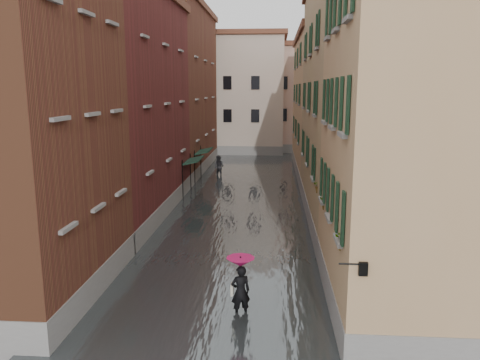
% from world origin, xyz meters
% --- Properties ---
extents(ground, '(120.00, 120.00, 0.00)m').
position_xyz_m(ground, '(0.00, 0.00, 0.00)').
color(ground, slate).
rests_on(ground, ground).
extents(floodwater, '(10.00, 60.00, 0.20)m').
position_xyz_m(floodwater, '(0.00, 13.00, 0.10)').
color(floodwater, '#464C4D').
rests_on(floodwater, ground).
extents(building_left_near, '(6.00, 8.00, 13.00)m').
position_xyz_m(building_left_near, '(-7.00, -2.00, 6.50)').
color(building_left_near, brown).
rests_on(building_left_near, ground).
extents(building_left_mid, '(6.00, 14.00, 12.50)m').
position_xyz_m(building_left_mid, '(-7.00, 9.00, 6.25)').
color(building_left_mid, maroon).
rests_on(building_left_mid, ground).
extents(building_left_far, '(6.00, 16.00, 14.00)m').
position_xyz_m(building_left_far, '(-7.00, 24.00, 7.00)').
color(building_left_far, brown).
rests_on(building_left_far, ground).
extents(building_right_near, '(6.00, 8.00, 11.50)m').
position_xyz_m(building_right_near, '(7.00, -2.00, 5.75)').
color(building_right_near, tan).
rests_on(building_right_near, ground).
extents(building_right_mid, '(6.00, 14.00, 13.00)m').
position_xyz_m(building_right_mid, '(7.00, 9.00, 6.50)').
color(building_right_mid, '#96775B').
rests_on(building_right_mid, ground).
extents(building_right_far, '(6.00, 16.00, 11.50)m').
position_xyz_m(building_right_far, '(7.00, 24.00, 5.75)').
color(building_right_far, tan).
rests_on(building_right_far, ground).
extents(building_end_cream, '(12.00, 9.00, 13.00)m').
position_xyz_m(building_end_cream, '(-3.00, 38.00, 6.50)').
color(building_end_cream, '#B19F8D').
rests_on(building_end_cream, ground).
extents(building_end_pink, '(10.00, 9.00, 12.00)m').
position_xyz_m(building_end_pink, '(6.00, 40.00, 6.00)').
color(building_end_pink, tan).
rests_on(building_end_pink, ground).
extents(awning_near, '(1.09, 3.05, 2.80)m').
position_xyz_m(awning_near, '(-3.49, 14.33, 2.47)').
color(awning_near, black).
rests_on(awning_near, ground).
extents(awning_far, '(1.09, 3.07, 2.80)m').
position_xyz_m(awning_far, '(-3.49, 19.10, 2.47)').
color(awning_far, black).
rests_on(awning_far, ground).
extents(wall_lantern, '(0.71, 0.22, 0.35)m').
position_xyz_m(wall_lantern, '(4.33, -6.00, 3.01)').
color(wall_lantern, black).
rests_on(wall_lantern, ground).
extents(window_planters, '(0.59, 8.22, 0.84)m').
position_xyz_m(window_planters, '(4.12, -0.46, 3.51)').
color(window_planters, brown).
rests_on(window_planters, ground).
extents(pedestrian_main, '(0.94, 0.94, 2.06)m').
position_xyz_m(pedestrian_main, '(1.06, -3.00, 1.23)').
color(pedestrian_main, black).
rests_on(pedestrian_main, ground).
extents(pedestrian_far, '(1.12, 1.03, 1.87)m').
position_xyz_m(pedestrian_far, '(-2.53, 21.34, 0.94)').
color(pedestrian_far, black).
rests_on(pedestrian_far, ground).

